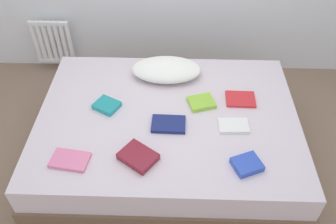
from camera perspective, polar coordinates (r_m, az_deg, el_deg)
The scene contains 12 objects.
ground_plane at distance 3.06m, azimuth -0.03°, elevation -7.17°, with size 8.00×8.00×0.00m, color #7F6651.
bed at distance 2.88m, azimuth -0.03°, elevation -4.05°, with size 2.00×1.50×0.50m.
radiator at distance 3.95m, azimuth -17.92°, elevation 10.52°, with size 0.40×0.04×0.48m.
pillow at distance 3.01m, azimuth -0.26°, elevation 6.79°, with size 0.58×0.35×0.13m, color white.
textbook_navy at distance 2.60m, azimuth 0.08°, elevation -1.94°, with size 0.25×0.17×0.03m, color navy.
textbook_maroon at distance 2.40m, azimuth -4.80°, elevation -7.09°, with size 0.23×0.18×0.05m, color maroon.
textbook_lime at distance 2.78m, azimuth 5.35°, elevation 1.55°, with size 0.19×0.16×0.03m, color #8CC638.
textbook_white at distance 2.64m, azimuth 10.41°, elevation -2.18°, with size 0.22×0.14×0.03m, color white.
textbook_teal at distance 2.78m, azimuth -9.75°, elevation 1.05°, with size 0.18×0.15×0.04m, color teal.
textbook_blue at distance 2.40m, azimuth 12.49°, elevation -8.17°, with size 0.18×0.15×0.04m, color #2847B7.
textbook_red at distance 2.86m, azimuth 11.49°, elevation 2.02°, with size 0.23×0.18×0.02m, color red.
textbook_pink at distance 2.47m, azimuth -15.37°, elevation -7.40°, with size 0.25×0.16×0.02m, color pink.
Camera 1 is at (0.06, -1.94, 2.37)m, focal length 38.18 mm.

